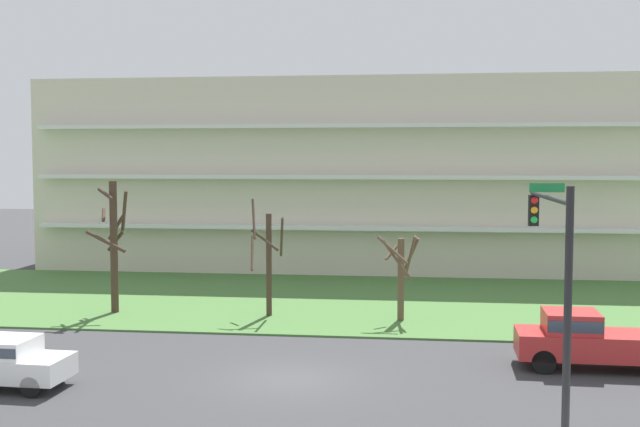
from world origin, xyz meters
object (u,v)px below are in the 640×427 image
Objects in this scene: traffic_signal_mast at (553,265)px; tree_center at (401,272)px; tree_left at (267,258)px; pickup_red_center_left at (591,339)px; tree_far_left at (114,242)px.

tree_center is at bearing 106.13° from traffic_signal_mast.
tree_left is 0.82× the size of traffic_signal_mast.
traffic_signal_mast is at bearing 72.25° from pickup_red_center_left.
traffic_signal_mast is at bearing -55.03° from tree_left.
traffic_signal_mast reaches higher than tree_left.
tree_center is at bearing -3.02° from tree_left.
tree_far_left is 1.12× the size of pickup_red_center_left.
tree_left is 14.45m from pickup_red_center_left.
tree_center is 9.50m from pickup_red_center_left.
pickup_red_center_left is at bearing -29.72° from tree_left.
tree_far_left reaches higher than tree_left.
pickup_red_center_left is at bearing -46.19° from tree_center.
traffic_signal_mast reaches higher than tree_center.
tree_far_left is 1.60× the size of tree_center.
pickup_red_center_left is (12.47, -7.12, -1.64)m from tree_left.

